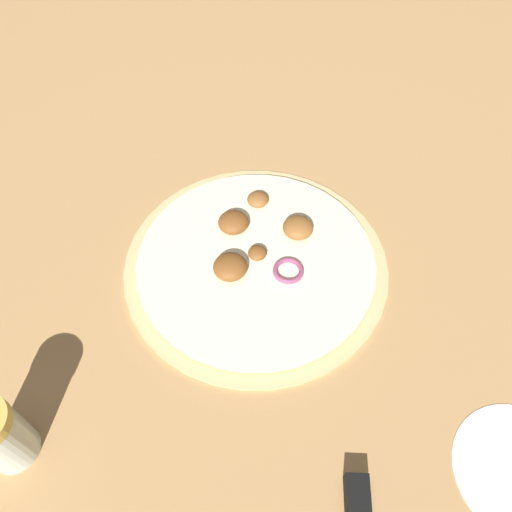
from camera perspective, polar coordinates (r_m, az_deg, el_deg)
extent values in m
plane|color=tan|center=(0.57, 0.00, -1.02)|extent=(3.00, 3.00, 0.00)
cylinder|color=#D6B77A|center=(0.57, 0.00, -0.81)|extent=(0.30, 0.30, 0.01)
cylinder|color=#EFE5C1|center=(0.56, 0.00, -0.48)|extent=(0.27, 0.27, 0.00)
torus|color=#934266|center=(0.55, 3.71, -1.68)|extent=(0.03, 0.03, 0.01)
ellipsoid|color=brown|center=(0.54, -2.96, -1.24)|extent=(0.04, 0.04, 0.02)
ellipsoid|color=brown|center=(0.56, 0.40, 0.31)|extent=(0.02, 0.02, 0.01)
ellipsoid|color=brown|center=(0.58, -2.60, 3.87)|extent=(0.04, 0.04, 0.02)
ellipsoid|color=brown|center=(0.58, 4.82, 3.26)|extent=(0.04, 0.04, 0.02)
ellipsoid|color=brown|center=(0.61, 0.20, 6.49)|extent=(0.03, 0.03, 0.01)
cylinder|color=silver|center=(0.50, -27.14, -18.00)|extent=(0.04, 0.04, 0.07)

